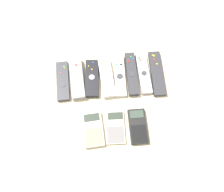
{
  "coord_description": "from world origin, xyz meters",
  "views": [
    {
      "loc": [
        -0.03,
        -0.3,
        0.87
      ],
      "look_at": [
        0.0,
        0.04,
        0.01
      ],
      "focal_mm": 35.0,
      "sensor_mm": 36.0,
      "label": 1
    }
  ],
  "objects": [
    {
      "name": "calculator_2",
      "position": [
        0.09,
        -0.1,
        0.01
      ],
      "size": [
        0.07,
        0.14,
        0.02
      ],
      "rotation": [
        0.0,
        0.0,
        -0.01
      ],
      "color": "black",
      "rests_on": "ground_plane"
    },
    {
      "name": "remote_6",
      "position": [
        0.15,
        0.13,
        0.01
      ],
      "size": [
        0.05,
        0.19,
        0.02
      ],
      "rotation": [
        0.0,
        0.0,
        0.01
      ],
      "color": "#B7B7BC",
      "rests_on": "ground_plane"
    },
    {
      "name": "remote_0",
      "position": [
        -0.21,
        0.13,
        0.01
      ],
      "size": [
        0.06,
        0.19,
        0.02
      ],
      "rotation": [
        0.0,
        0.0,
        0.03
      ],
      "color": "#333338",
      "rests_on": "ground_plane"
    },
    {
      "name": "calculator_1",
      "position": [
        0.0,
        -0.1,
        0.01
      ],
      "size": [
        0.08,
        0.14,
        0.01
      ],
      "rotation": [
        0.0,
        0.0,
        -0.04
      ],
      "color": "beige",
      "rests_on": "ground_plane"
    },
    {
      "name": "remote_7",
      "position": [
        0.21,
        0.13,
        0.01
      ],
      "size": [
        0.06,
        0.21,
        0.02
      ],
      "rotation": [
        0.0,
        0.0,
        -0.03
      ],
      "color": "#333338",
      "rests_on": "ground_plane"
    },
    {
      "name": "remote_2",
      "position": [
        -0.08,
        0.13,
        0.01
      ],
      "size": [
        0.07,
        0.18,
        0.02
      ],
      "rotation": [
        0.0,
        0.0,
        -0.07
      ],
      "color": "black",
      "rests_on": "ground_plane"
    },
    {
      "name": "calculator_0",
      "position": [
        -0.09,
        -0.1,
        0.01
      ],
      "size": [
        0.09,
        0.14,
        0.02
      ],
      "rotation": [
        0.0,
        0.0,
        0.06
      ],
      "color": "beige",
      "rests_on": "ground_plane"
    },
    {
      "name": "remote_3",
      "position": [
        -0.02,
        0.13,
        0.01
      ],
      "size": [
        0.07,
        0.19,
        0.03
      ],
      "rotation": [
        0.0,
        0.0,
        0.07
      ],
      "color": "white",
      "rests_on": "ground_plane"
    },
    {
      "name": "ground_plane",
      "position": [
        0.0,
        0.0,
        0.0
      ],
      "size": [
        3.0,
        3.0,
        0.0
      ],
      "primitive_type": "plane",
      "color": "beige"
    },
    {
      "name": "remote_4",
      "position": [
        0.04,
        0.13,
        0.01
      ],
      "size": [
        0.05,
        0.2,
        0.02
      ],
      "rotation": [
        0.0,
        0.0,
        -0.03
      ],
      "color": "silver",
      "rests_on": "ground_plane"
    },
    {
      "name": "remote_5",
      "position": [
        0.1,
        0.13,
        0.01
      ],
      "size": [
        0.05,
        0.2,
        0.02
      ],
      "rotation": [
        0.0,
        0.0,
        -0.02
      ],
      "color": "#333338",
      "rests_on": "ground_plane"
    },
    {
      "name": "remote_1",
      "position": [
        -0.14,
        0.13,
        0.01
      ],
      "size": [
        0.07,
        0.19,
        0.03
      ],
      "rotation": [
        0.0,
        0.0,
        0.06
      ],
      "color": "gray",
      "rests_on": "ground_plane"
    }
  ]
}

